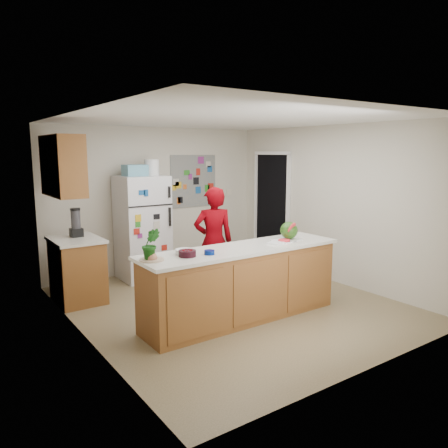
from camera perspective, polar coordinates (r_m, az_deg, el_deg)
floor at (r=6.15m, az=0.96°, el=-10.50°), size 4.00×4.50×0.02m
wall_back at (r=7.77m, az=-8.82°, el=3.15°), size 4.00×0.02×2.50m
wall_left at (r=4.95m, az=-18.21°, el=-0.75°), size 0.02×4.50×2.50m
wall_right at (r=7.19m, az=14.10°, el=2.48°), size 0.02×4.50×2.50m
ceiling at (r=5.79m, az=1.04°, el=13.64°), size 4.00×4.50×0.02m
doorway at (r=8.22m, az=6.30°, el=1.93°), size 0.03×0.85×2.04m
peninsula_base at (r=5.51m, az=2.35°, el=-7.95°), size 2.60×0.62×0.88m
peninsula_top at (r=5.39m, az=2.38°, el=-3.27°), size 2.68×0.70×0.04m
side_counter_base at (r=6.48m, az=-18.60°, el=-5.86°), size 0.60×0.80×0.86m
side_counter_top at (r=6.38m, az=-18.81°, el=-1.96°), size 0.64×0.84×0.04m
upper_cabinets at (r=6.19m, az=-20.35°, el=7.14°), size 0.35×1.00×0.80m
refrigerator at (r=7.29m, az=-10.60°, el=-0.48°), size 0.75×0.70×1.70m
fridge_top_bin at (r=7.16m, az=-11.56°, el=6.88°), size 0.35×0.28×0.18m
photo_collage at (r=8.08m, az=-4.01°, el=5.61°), size 0.95×0.01×0.95m
person at (r=6.34m, az=-1.37°, el=-2.30°), size 0.68×0.57×1.59m
blender_appliance at (r=6.47m, az=-18.78°, el=0.08°), size 0.13×0.13×0.38m
cutting_board at (r=5.84m, az=8.16°, el=-2.11°), size 0.39×0.31×0.01m
watermelon at (r=5.87m, az=8.49°, el=-0.84°), size 0.23×0.23×0.23m
watermelon_slice at (r=5.74m, az=7.85°, el=-2.13°), size 0.15×0.15×0.02m
cherry_bowl at (r=4.93m, az=-4.82°, el=-3.85°), size 0.25×0.25×0.07m
white_bowl at (r=5.04m, az=-5.26°, el=-3.63°), size 0.22×0.22×0.06m
cobalt_bowl at (r=5.01m, az=-1.92°, el=-3.72°), size 0.13×0.13×0.05m
plate at (r=4.81m, az=-9.41°, el=-4.62°), size 0.35×0.35×0.02m
paper_towel at (r=5.62m, az=6.72°, el=-2.49°), size 0.23×0.22×0.02m
keys at (r=5.75m, az=9.08°, el=-2.32°), size 0.09×0.06×0.01m
potted_plant at (r=4.78m, az=-9.52°, el=-2.61°), size 0.24×0.23×0.36m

